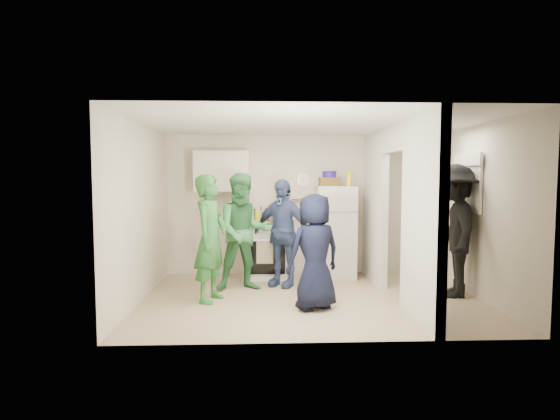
# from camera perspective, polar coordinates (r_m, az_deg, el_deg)

# --- Properties ---
(floor) EXTENTS (4.80, 4.80, 0.00)m
(floor) POSITION_cam_1_polar(r_m,az_deg,el_deg) (6.43, 4.02, -11.43)
(floor) COLOR tan
(floor) RESTS_ON ground
(wall_back) EXTENTS (4.80, 0.00, 4.80)m
(wall_back) POSITION_cam_1_polar(r_m,az_deg,el_deg) (7.90, 2.71, 0.69)
(wall_back) COLOR silver
(wall_back) RESTS_ON floor
(wall_front) EXTENTS (4.80, 0.00, 4.80)m
(wall_front) POSITION_cam_1_polar(r_m,az_deg,el_deg) (4.54, 6.46, -1.91)
(wall_front) COLOR silver
(wall_front) RESTS_ON floor
(wall_left) EXTENTS (0.00, 3.40, 3.40)m
(wall_left) POSITION_cam_1_polar(r_m,az_deg,el_deg) (6.41, -17.77, -0.31)
(wall_left) COLOR silver
(wall_left) RESTS_ON floor
(wall_right) EXTENTS (0.00, 3.40, 3.40)m
(wall_right) POSITION_cam_1_polar(r_m,az_deg,el_deg) (6.91, 24.28, -0.17)
(wall_right) COLOR silver
(wall_right) RESTS_ON floor
(ceiling) EXTENTS (4.80, 4.80, 0.00)m
(ceiling) POSITION_cam_1_polar(r_m,az_deg,el_deg) (6.24, 4.14, 11.26)
(ceiling) COLOR white
(ceiling) RESTS_ON wall_back
(partition_pier_back) EXTENTS (0.12, 1.20, 2.50)m
(partition_pier_back) POSITION_cam_1_polar(r_m,az_deg,el_deg) (7.52, 12.27, 0.42)
(partition_pier_back) COLOR silver
(partition_pier_back) RESTS_ON floor
(partition_pier_front) EXTENTS (0.12, 1.20, 2.50)m
(partition_pier_front) POSITION_cam_1_polar(r_m,az_deg,el_deg) (5.42, 18.11, -1.10)
(partition_pier_front) COLOR silver
(partition_pier_front) RESTS_ON floor
(partition_header) EXTENTS (0.12, 1.00, 0.40)m
(partition_header) POSITION_cam_1_polar(r_m,az_deg,el_deg) (6.47, 14.89, 9.10)
(partition_header) COLOR silver
(partition_header) RESTS_ON partition_pier_back
(stove) EXTENTS (0.78, 0.65, 0.94)m
(stove) POSITION_cam_1_polar(r_m,az_deg,el_deg) (7.63, -2.00, -5.34)
(stove) COLOR white
(stove) RESTS_ON floor
(upper_cabinet) EXTENTS (0.95, 0.34, 0.70)m
(upper_cabinet) POSITION_cam_1_polar(r_m,az_deg,el_deg) (7.71, -7.61, 5.04)
(upper_cabinet) COLOR silver
(upper_cabinet) RESTS_ON wall_back
(fridge) EXTENTS (0.66, 0.64, 1.59)m
(fridge) POSITION_cam_1_polar(r_m,az_deg,el_deg) (7.66, 7.20, -2.85)
(fridge) COLOR silver
(fridge) RESTS_ON floor
(wicker_basket) EXTENTS (0.35, 0.25, 0.15)m
(wicker_basket) POSITION_cam_1_polar(r_m,az_deg,el_deg) (7.64, 6.45, 3.69)
(wicker_basket) COLOR brown
(wicker_basket) RESTS_ON fridge
(blue_bowl) EXTENTS (0.24, 0.24, 0.11)m
(blue_bowl) POSITION_cam_1_polar(r_m,az_deg,el_deg) (7.64, 6.46, 4.66)
(blue_bowl) COLOR #251590
(blue_bowl) RESTS_ON wicker_basket
(yellow_cup_stack_top) EXTENTS (0.09, 0.09, 0.25)m
(yellow_cup_stack_top) POSITION_cam_1_polar(r_m,az_deg,el_deg) (7.54, 9.04, 4.04)
(yellow_cup_stack_top) COLOR yellow
(yellow_cup_stack_top) RESTS_ON fridge
(wall_clock) EXTENTS (0.22, 0.02, 0.22)m
(wall_clock) POSITION_cam_1_polar(r_m,az_deg,el_deg) (7.87, 3.10, 3.96)
(wall_clock) COLOR white
(wall_clock) RESTS_ON wall_back
(spice_shelf) EXTENTS (0.35, 0.08, 0.03)m
(spice_shelf) POSITION_cam_1_polar(r_m,az_deg,el_deg) (7.85, 2.75, 1.40)
(spice_shelf) COLOR olive
(spice_shelf) RESTS_ON wall_back
(nook_window) EXTENTS (0.03, 0.70, 0.80)m
(nook_window) POSITION_cam_1_polar(r_m,az_deg,el_deg) (7.06, 23.51, 3.19)
(nook_window) COLOR black
(nook_window) RESTS_ON wall_right
(nook_window_frame) EXTENTS (0.04, 0.76, 0.86)m
(nook_window_frame) POSITION_cam_1_polar(r_m,az_deg,el_deg) (7.05, 23.40, 3.19)
(nook_window_frame) COLOR white
(nook_window_frame) RESTS_ON wall_right
(nook_valance) EXTENTS (0.04, 0.82, 0.18)m
(nook_valance) POSITION_cam_1_polar(r_m,az_deg,el_deg) (7.05, 23.30, 6.04)
(nook_valance) COLOR white
(nook_valance) RESTS_ON wall_right
(yellow_cup_stack_stove) EXTENTS (0.09, 0.09, 0.25)m
(yellow_cup_stack_stove) POSITION_cam_1_polar(r_m,az_deg,el_deg) (7.34, -2.94, -1.05)
(yellow_cup_stack_stove) COLOR yellow
(yellow_cup_stack_stove) RESTS_ON stove
(red_cup) EXTENTS (0.09, 0.09, 0.12)m
(red_cup) POSITION_cam_1_polar(r_m,az_deg,el_deg) (7.37, -0.29, -1.54)
(red_cup) COLOR #B50C1D
(red_cup) RESTS_ON stove
(person_green_left) EXTENTS (0.60, 0.75, 1.78)m
(person_green_left) POSITION_cam_1_polar(r_m,az_deg,el_deg) (6.20, -9.06, -3.66)
(person_green_left) COLOR #2F763A
(person_green_left) RESTS_ON floor
(person_green_center) EXTENTS (0.99, 0.83, 1.81)m
(person_green_center) POSITION_cam_1_polar(r_m,az_deg,el_deg) (6.74, -4.73, -2.88)
(person_green_center) COLOR #3A8548
(person_green_center) RESTS_ON floor
(person_denim) EXTENTS (1.08, 0.88, 1.72)m
(person_denim) POSITION_cam_1_polar(r_m,az_deg,el_deg) (6.97, 0.25, -3.00)
(person_denim) COLOR #375179
(person_denim) RESTS_ON floor
(person_navy) EXTENTS (0.88, 0.75, 1.53)m
(person_navy) POSITION_cam_1_polar(r_m,az_deg,el_deg) (5.79, 4.54, -5.43)
(person_navy) COLOR black
(person_navy) RESTS_ON floor
(person_nook) EXTENTS (0.98, 1.38, 1.93)m
(person_nook) POSITION_cam_1_polar(r_m,az_deg,el_deg) (6.86, 21.73, -2.50)
(person_nook) COLOR black
(person_nook) RESTS_ON floor
(bottle_a) EXTENTS (0.06, 0.06, 0.30)m
(bottle_a) POSITION_cam_1_polar(r_m,az_deg,el_deg) (7.69, -4.21, -0.65)
(bottle_a) COLOR maroon
(bottle_a) RESTS_ON stove
(bottle_b) EXTENTS (0.08, 0.08, 0.27)m
(bottle_b) POSITION_cam_1_polar(r_m,az_deg,el_deg) (7.49, -3.28, -0.88)
(bottle_b) COLOR #18482A
(bottle_b) RESTS_ON stove
(bottle_c) EXTENTS (0.06, 0.06, 0.31)m
(bottle_c) POSITION_cam_1_polar(r_m,az_deg,el_deg) (7.72, -2.51, -0.58)
(bottle_c) COLOR #AEB0BC
(bottle_c) RESTS_ON stove
(bottle_d) EXTENTS (0.06, 0.06, 0.28)m
(bottle_d) POSITION_cam_1_polar(r_m,az_deg,el_deg) (7.51, -1.91, -0.83)
(bottle_d) COLOR brown
(bottle_d) RESTS_ON stove
(bottle_e) EXTENTS (0.08, 0.08, 0.32)m
(bottle_e) POSITION_cam_1_polar(r_m,az_deg,el_deg) (7.74, -1.26, -0.51)
(bottle_e) COLOR gray
(bottle_e) RESTS_ON stove
(bottle_f) EXTENTS (0.07, 0.07, 0.32)m
(bottle_f) POSITION_cam_1_polar(r_m,az_deg,el_deg) (7.56, -0.72, -0.64)
(bottle_f) COLOR #14391D
(bottle_f) RESTS_ON stove
(bottle_g) EXTENTS (0.07, 0.07, 0.27)m
(bottle_g) POSITION_cam_1_polar(r_m,az_deg,el_deg) (7.68, -0.06, -0.73)
(bottle_g) COLOR olive
(bottle_g) RESTS_ON stove
(bottle_h) EXTENTS (0.08, 0.08, 0.28)m
(bottle_h) POSITION_cam_1_polar(r_m,az_deg,el_deg) (7.45, -4.19, -0.86)
(bottle_h) COLOR #9BA1A6
(bottle_h) RESTS_ON stove
(bottle_i) EXTENTS (0.08, 0.08, 0.27)m
(bottle_i) POSITION_cam_1_polar(r_m,az_deg,el_deg) (7.68, -1.52, -0.76)
(bottle_i) COLOR brown
(bottle_i) RESTS_ON stove
(bottle_j) EXTENTS (0.07, 0.07, 0.32)m
(bottle_j) POSITION_cam_1_polar(r_m,az_deg,el_deg) (7.44, 0.20, -0.70)
(bottle_j) COLOR #1B5122
(bottle_j) RESTS_ON stove
(bottle_k) EXTENTS (0.07, 0.07, 0.29)m
(bottle_k) POSITION_cam_1_polar(r_m,az_deg,el_deg) (7.59, -3.71, -0.72)
(bottle_k) COLOR brown
(bottle_k) RESTS_ON stove
(bottle_l) EXTENTS (0.07, 0.07, 0.29)m
(bottle_l) POSITION_cam_1_polar(r_m,az_deg,el_deg) (7.41, -1.00, -0.86)
(bottle_l) COLOR #9196A0
(bottle_l) RESTS_ON stove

